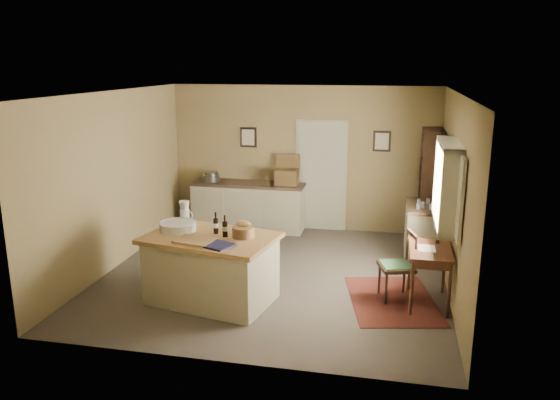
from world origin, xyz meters
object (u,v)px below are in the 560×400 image
(work_island, at_px, (211,266))
(right_cabinet, at_px, (423,231))
(writing_desk, at_px, (430,256))
(desk_chair, at_px, (396,267))
(sideboard, at_px, (249,204))
(shelving_unit, at_px, (433,189))

(work_island, relative_size, right_cabinet, 1.81)
(writing_desk, relative_size, desk_chair, 0.95)
(sideboard, bearing_deg, desk_chair, -44.26)
(work_island, relative_size, shelving_unit, 0.91)
(work_island, bearing_deg, shelving_unit, 55.74)
(sideboard, bearing_deg, shelving_unit, -4.67)
(writing_desk, height_order, right_cabinet, right_cabinet)
(sideboard, height_order, shelving_unit, shelving_unit)
(work_island, height_order, shelving_unit, shelving_unit)
(desk_chair, relative_size, shelving_unit, 0.45)
(sideboard, relative_size, writing_desk, 2.45)
(work_island, distance_m, writing_desk, 2.88)
(work_island, bearing_deg, desk_chair, 23.88)
(writing_desk, distance_m, shelving_unit, 2.51)
(desk_chair, distance_m, right_cabinet, 1.74)
(right_cabinet, bearing_deg, work_island, -141.58)
(work_island, height_order, desk_chair, work_island)
(sideboard, distance_m, writing_desk, 4.21)
(desk_chair, xyz_separation_m, right_cabinet, (0.42, 1.69, -0.00))
(right_cabinet, bearing_deg, writing_desk, -89.99)
(work_island, relative_size, sideboard, 0.86)
(writing_desk, bearing_deg, right_cabinet, 90.01)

